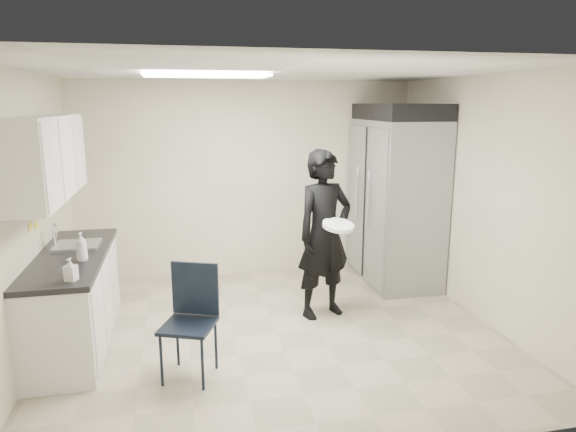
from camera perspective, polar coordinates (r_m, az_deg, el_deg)
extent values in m
plane|color=tan|center=(5.41, -1.31, -12.84)|extent=(4.50, 4.50, 0.00)
plane|color=silver|center=(4.90, -1.46, 15.84)|extent=(4.50, 4.50, 0.00)
plane|color=beige|center=(6.94, -4.48, 4.05)|extent=(4.50, 0.00, 4.50)
plane|color=beige|center=(5.09, -27.13, -0.40)|extent=(0.00, 4.00, 4.00)
plane|color=beige|center=(5.84, 20.88, 1.66)|extent=(0.00, 4.00, 4.00)
cube|color=white|center=(5.22, -9.04, 15.16)|extent=(1.20, 0.60, 0.02)
cube|color=silver|center=(5.45, -22.60, -8.76)|extent=(0.60, 1.90, 0.86)
cube|color=black|center=(5.31, -23.01, -4.16)|extent=(0.64, 1.95, 0.05)
cube|color=gray|center=(5.54, -22.33, -3.58)|extent=(0.42, 0.40, 0.14)
cylinder|color=silver|center=(5.55, -24.49, -2.15)|extent=(0.02, 0.02, 0.24)
cube|color=silver|center=(5.16, -25.27, 5.86)|extent=(0.35, 1.80, 0.75)
cube|color=black|center=(6.31, -23.40, 5.16)|extent=(0.22, 0.30, 0.35)
cube|color=yellow|center=(5.20, -26.70, -1.02)|extent=(0.00, 0.12, 0.07)
cube|color=yellow|center=(5.39, -26.15, -0.95)|extent=(0.00, 0.12, 0.07)
cube|color=gray|center=(6.79, 11.92, 1.49)|extent=(0.80, 1.35, 2.10)
cube|color=black|center=(6.67, 12.37, 11.24)|extent=(0.80, 1.35, 0.20)
cube|color=black|center=(4.51, -11.02, -11.90)|extent=(0.55, 0.55, 0.94)
imported|color=black|center=(5.57, 4.05, -2.07)|extent=(0.78, 0.64, 1.84)
cylinder|color=white|center=(5.33, 5.61, -1.05)|extent=(0.42, 0.42, 0.04)
imported|color=white|center=(5.00, -21.97, -3.17)|extent=(0.11, 0.11, 0.26)
imported|color=silver|center=(4.49, -23.01, -5.48)|extent=(0.11, 0.11, 0.19)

